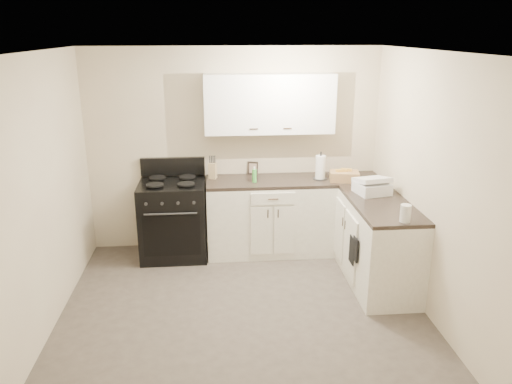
{
  "coord_description": "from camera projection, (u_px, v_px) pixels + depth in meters",
  "views": [
    {
      "loc": [
        -0.25,
        -4.28,
        2.67
      ],
      "look_at": [
        0.2,
        0.85,
        1.0
      ],
      "focal_mm": 35.0,
      "sensor_mm": 36.0,
      "label": 1
    }
  ],
  "objects": [
    {
      "name": "countertop_grill",
      "position": [
        372.0,
        188.0,
        5.54
      ],
      "size": [
        0.4,
        0.38,
        0.13
      ],
      "primitive_type": "cube",
      "rotation": [
        0.0,
        0.0,
        0.22
      ],
      "color": "white",
      "rests_on": "countertop_right"
    },
    {
      "name": "glass_jar",
      "position": [
        405.0,
        213.0,
        4.71
      ],
      "size": [
        0.12,
        0.12,
        0.17
      ],
      "primitive_type": "cylinder",
      "rotation": [
        0.0,
        0.0,
        0.21
      ],
      "color": "silver",
      "rests_on": "countertop_right"
    },
    {
      "name": "floor",
      "position": [
        244.0,
        316.0,
        4.9
      ],
      "size": [
        3.6,
        3.6,
        0.0
      ],
      "primitive_type": "plane",
      "color": "#473F38",
      "rests_on": "ground"
    },
    {
      "name": "wall_left",
      "position": [
        38.0,
        201.0,
        4.36
      ],
      "size": [
        0.0,
        3.6,
        3.6
      ],
      "primitive_type": "plane",
      "rotation": [
        1.57,
        0.0,
        1.57
      ],
      "color": "beige",
      "rests_on": "ground"
    },
    {
      "name": "wall_back",
      "position": [
        234.0,
        150.0,
        6.22
      ],
      "size": [
        3.6,
        0.0,
        3.6
      ],
      "primitive_type": "plane",
      "rotation": [
        1.57,
        0.0,
        0.0
      ],
      "color": "beige",
      "rests_on": "ground"
    },
    {
      "name": "countertop_back",
      "position": [
        270.0,
        181.0,
        6.07
      ],
      "size": [
        1.55,
        0.6,
        0.04
      ],
      "primitive_type": "cube",
      "color": "black",
      "rests_on": "base_cabinets_back"
    },
    {
      "name": "base_cabinets_back",
      "position": [
        270.0,
        217.0,
        6.21
      ],
      "size": [
        1.55,
        0.6,
        0.9
      ],
      "primitive_type": "cube",
      "color": "white",
      "rests_on": "floor"
    },
    {
      "name": "soap_bottle",
      "position": [
        254.0,
        176.0,
        5.94
      ],
      "size": [
        0.07,
        0.07,
        0.16
      ],
      "primitive_type": "cylinder",
      "rotation": [
        0.0,
        0.0,
        -0.43
      ],
      "color": "green",
      "rests_on": "countertop_back"
    },
    {
      "name": "upper_cabinets",
      "position": [
        269.0,
        104.0,
        5.93
      ],
      "size": [
        1.55,
        0.3,
        0.7
      ],
      "primitive_type": "cube",
      "color": "white",
      "rests_on": "wall_back"
    },
    {
      "name": "knife_block",
      "position": [
        213.0,
        171.0,
        6.09
      ],
      "size": [
        0.11,
        0.1,
        0.19
      ],
      "primitive_type": "cube",
      "rotation": [
        0.0,
        0.0,
        -0.33
      ],
      "color": "tan",
      "rests_on": "countertop_back"
    },
    {
      "name": "stove",
      "position": [
        174.0,
        220.0,
        6.09
      ],
      "size": [
        0.79,
        0.67,
        0.95
      ],
      "primitive_type": "cube",
      "color": "black",
      "rests_on": "floor"
    },
    {
      "name": "oven_mitt_far",
      "position": [
        352.0,
        250.0,
        5.25
      ],
      "size": [
        0.02,
        0.17,
        0.29
      ],
      "primitive_type": "cube",
      "color": "black",
      "rests_on": "base_cabinets_right"
    },
    {
      "name": "wicker_basket",
      "position": [
        344.0,
        176.0,
        6.01
      ],
      "size": [
        0.37,
        0.28,
        0.11
      ],
      "primitive_type": "cube",
      "rotation": [
        0.0,
        0.0,
        -0.17
      ],
      "color": "#A8864F",
      "rests_on": "countertop_right"
    },
    {
      "name": "base_cabinets_right",
      "position": [
        370.0,
        235.0,
        5.69
      ],
      "size": [
        0.6,
        1.9,
        0.9
      ],
      "primitive_type": "cube",
      "color": "white",
      "rests_on": "floor"
    },
    {
      "name": "wall_right",
      "position": [
        435.0,
        190.0,
        4.66
      ],
      "size": [
        0.0,
        3.6,
        3.6
      ],
      "primitive_type": "plane",
      "rotation": [
        1.57,
        0.0,
        -1.57
      ],
      "color": "beige",
      "rests_on": "ground"
    },
    {
      "name": "countertop_right",
      "position": [
        373.0,
        196.0,
        5.54
      ],
      "size": [
        0.6,
        1.9,
        0.04
      ],
      "primitive_type": "cube",
      "color": "black",
      "rests_on": "base_cabinets_right"
    },
    {
      "name": "ceiling",
      "position": [
        241.0,
        52.0,
        4.12
      ],
      "size": [
        3.6,
        3.6,
        0.0
      ],
      "primitive_type": "plane",
      "color": "white",
      "rests_on": "wall_back"
    },
    {
      "name": "paper_towel",
      "position": [
        320.0,
        167.0,
        6.05
      ],
      "size": [
        0.14,
        0.14,
        0.29
      ],
      "primitive_type": "cylinder",
      "rotation": [
        0.0,
        0.0,
        0.14
      ],
      "color": "white",
      "rests_on": "countertop_back"
    },
    {
      "name": "wall_front",
      "position": [
        262.0,
        295.0,
        2.8
      ],
      "size": [
        3.6,
        0.0,
        3.6
      ],
      "primitive_type": "plane",
      "rotation": [
        -1.57,
        0.0,
        0.0
      ],
      "color": "beige",
      "rests_on": "ground"
    },
    {
      "name": "picture_frame",
      "position": [
        253.0,
        168.0,
        6.27
      ],
      "size": [
        0.14,
        0.07,
        0.16
      ],
      "primitive_type": "cube",
      "rotation": [
        -0.14,
        0.0,
        -0.27
      ],
      "color": "black",
      "rests_on": "countertop_back"
    },
    {
      "name": "oven_mitt_near",
      "position": [
        356.0,
        249.0,
        5.13
      ],
      "size": [
        0.02,
        0.15,
        0.25
      ],
      "primitive_type": "cube",
      "color": "black",
      "rests_on": "base_cabinets_right"
    }
  ]
}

